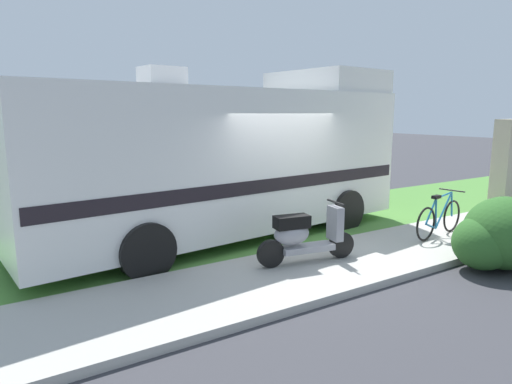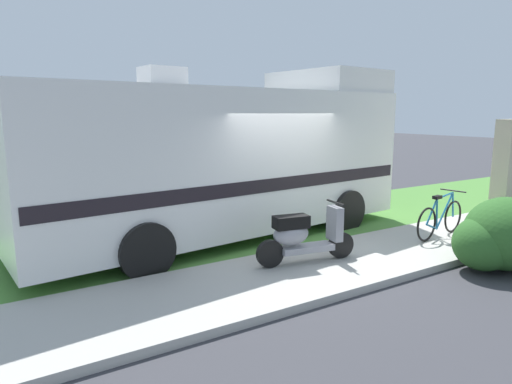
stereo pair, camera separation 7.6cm
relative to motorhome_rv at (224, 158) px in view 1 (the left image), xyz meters
name	(u,v)px [view 1 (the left image)]	position (x,y,z in m)	size (l,w,h in m)	color
ground_plane	(291,250)	(0.62, -1.41, -1.63)	(80.00, 80.00, 0.00)	#38383D
sidewalk	(335,265)	(0.62, -2.61, -1.57)	(24.00, 2.00, 0.12)	#ADAAA3
grass_strip	(248,230)	(0.62, 0.09, -1.59)	(24.00, 3.40, 0.08)	#4C8438
motorhome_rv	(224,158)	(0.00, 0.00, 0.00)	(7.99, 3.28, 3.44)	silver
scooter	(304,235)	(0.14, -2.38, -1.06)	(1.72, 0.60, 0.97)	black
bicycle	(439,218)	(3.36, -2.58, -1.14)	(1.66, 0.52, 0.88)	black
pickup_truck_near	(192,164)	(1.42, 4.67, -0.68)	(5.10, 2.40, 1.79)	#B7B29E
pickup_truck_far	(99,160)	(-0.64, 7.68, -0.70)	(5.55, 2.45, 1.71)	#1E478C
bush_by_porch	(503,237)	(2.83, -4.10, -1.08)	(1.65, 1.23, 1.17)	#2D6026
bottle_green	(481,216)	(5.31, -2.28, -1.41)	(0.07, 0.07, 0.24)	brown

